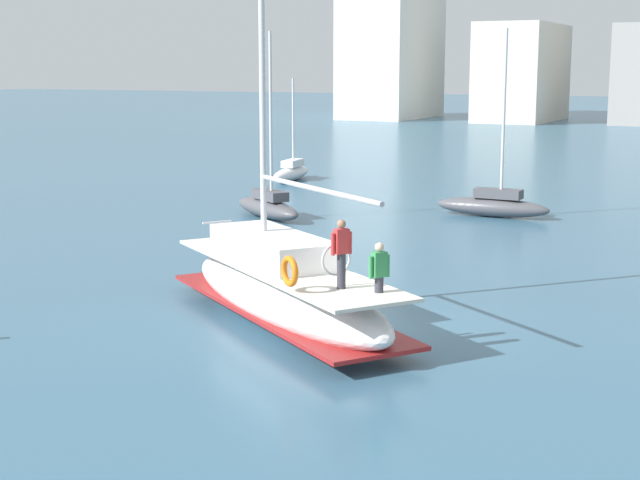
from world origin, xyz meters
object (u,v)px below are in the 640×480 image
at_px(moored_sloop_near, 291,172).
at_px(moored_cutter_left, 493,204).
at_px(main_sailboat, 283,287).
at_px(moored_cutter_right, 268,205).

xyz_separation_m(moored_sloop_near, moored_cutter_left, (14.17, -7.90, 0.06)).
distance_m(main_sailboat, moored_sloop_near, 30.70).
height_order(main_sailboat, moored_sloop_near, main_sailboat).
height_order(main_sailboat, moored_cutter_right, main_sailboat).
height_order(moored_sloop_near, moored_cutter_right, moored_cutter_right).
bearing_deg(main_sailboat, moored_cutter_left, 90.53).
xyz_separation_m(main_sailboat, moored_cutter_left, (-0.18, 19.24, -0.34)).
bearing_deg(moored_cutter_left, moored_cutter_right, -151.38).
bearing_deg(moored_cutter_left, main_sailboat, -89.47).
distance_m(moored_sloop_near, moored_cutter_left, 16.22).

